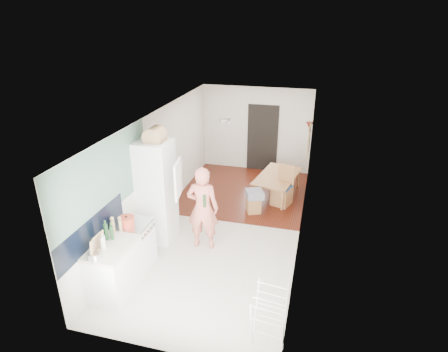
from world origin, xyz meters
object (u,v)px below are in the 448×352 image
at_px(person, 203,201).
at_px(stool, 253,205).
at_px(drying_rack, 269,317).
at_px(dining_chair, 282,186).
at_px(dining_table, 278,187).

xyz_separation_m(person, stool, (0.72, 1.65, -0.82)).
bearing_deg(drying_rack, person, 135.47).
distance_m(stool, drying_rack, 3.85).
relative_size(person, drying_rack, 2.31).
distance_m(dining_chair, stool, 0.88).
bearing_deg(dining_table, dining_chair, -152.07).
xyz_separation_m(person, drying_rack, (1.65, -2.08, -0.58)).
bearing_deg(drying_rack, dining_chair, 101.41).
bearing_deg(stool, drying_rack, -76.14).
xyz_separation_m(person, dining_table, (1.17, 2.70, -0.79)).
height_order(person, stool, person).
distance_m(person, drying_rack, 2.72).
height_order(dining_chair, stool, dining_chair).
distance_m(dining_chair, drying_rack, 4.31).
bearing_deg(stool, dining_table, 66.71).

